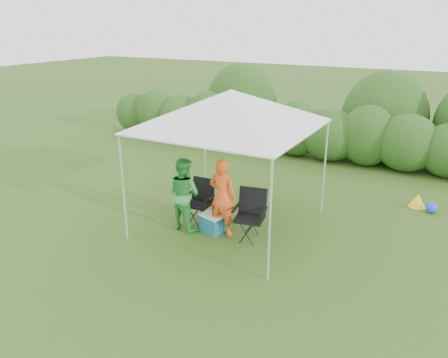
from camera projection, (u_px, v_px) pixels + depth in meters
The scene contains 10 objects.
ground at pixel (218, 235), 8.76m from camera, with size 70.00×70.00×0.00m, color #3B5D1D.
hedge at pixel (317, 132), 13.38m from camera, with size 15.56×1.53×1.80m.
canopy at pixel (231, 109), 8.33m from camera, with size 3.10×3.10×2.83m.
chair_right at pixel (251, 211), 8.50m from camera, with size 0.69×0.65×0.99m.
chair_left at pixel (200, 198), 9.23m from camera, with size 0.59×0.53×0.92m.
man at pixel (223, 197), 8.57m from camera, with size 0.57×0.38×1.57m, color #FE571C.
woman at pixel (184, 194), 8.81m from camera, with size 0.74×0.57×1.52m, color green.
cooler at pixel (212, 223), 8.80m from camera, with size 0.53×0.45×0.39m.
bottle at pixel (214, 210), 8.63m from camera, with size 0.07×0.07×0.25m, color #592D0C.
lawn_toy at pixel (421, 202), 9.95m from camera, with size 0.63×0.52×0.31m.
Camera 1 is at (3.85, -6.84, 4.05)m, focal length 35.00 mm.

